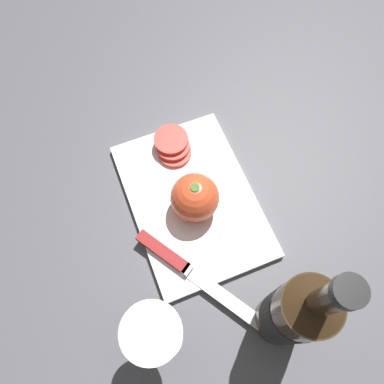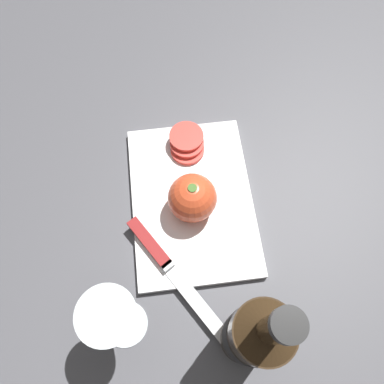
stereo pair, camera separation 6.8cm
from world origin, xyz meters
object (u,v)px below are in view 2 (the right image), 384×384
(wine_glass, at_px, (113,319))
(tomato_slice_stack_near, at_px, (187,143))
(wine_bottle, at_px, (254,335))
(knife, at_px, (159,255))
(whole_tomato, at_px, (192,198))

(wine_glass, distance_m, tomato_slice_stack_near, 0.36)
(wine_bottle, height_order, tomato_slice_stack_near, wine_bottle)
(wine_glass, bearing_deg, wine_bottle, 76.38)
(tomato_slice_stack_near, bearing_deg, wine_bottle, 7.82)
(knife, bearing_deg, whole_tomato, 108.77)
(tomato_slice_stack_near, bearing_deg, whole_tomato, -2.36)
(wine_bottle, distance_m, knife, 0.22)
(knife, bearing_deg, wine_bottle, 7.07)
(wine_glass, height_order, knife, wine_glass)
(whole_tomato, height_order, tomato_slice_stack_near, whole_tomato)
(wine_glass, height_order, whole_tomato, wine_glass)
(wine_bottle, relative_size, knife, 1.33)
(wine_bottle, xyz_separation_m, whole_tomato, (-0.24, -0.06, -0.06))
(wine_bottle, relative_size, wine_glass, 2.00)
(wine_bottle, bearing_deg, whole_tomato, -166.79)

